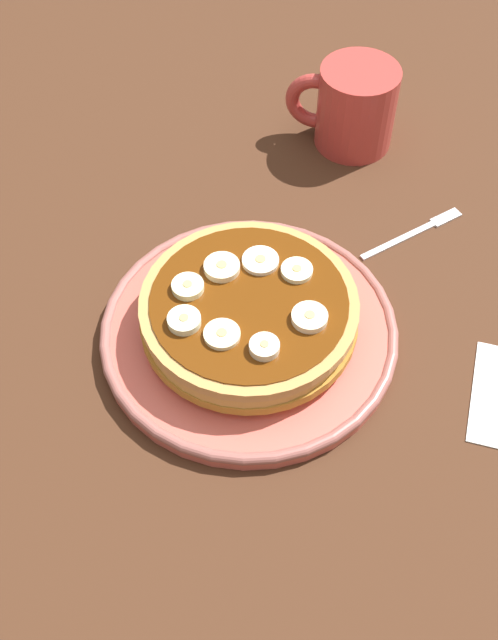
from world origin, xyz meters
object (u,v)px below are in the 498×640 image
at_px(pancake_stack, 249,313).
at_px(banana_slice_2, 258,261).
at_px(banana_slice_0, 184,321).
at_px(banana_slice_1, 297,271).
at_px(banana_slice_3, 309,318).
at_px(banana_slice_4, 222,268).
at_px(coffee_mug, 353,106).
at_px(fork, 418,230).
at_px(banana_slice_6, 264,347).
at_px(banana_slice_7, 222,335).
at_px(plate, 249,331).
at_px(banana_slice_5, 189,284).

relative_size(pancake_stack, banana_slice_2, 5.97).
xyz_separation_m(banana_slice_0, banana_slice_1, (-0.08, -0.08, -0.00)).
height_order(banana_slice_3, banana_slice_4, same).
xyz_separation_m(pancake_stack, banana_slice_3, (-0.06, 0.01, 0.02)).
height_order(banana_slice_0, coffee_mug, coffee_mug).
bearing_deg(banana_slice_0, fork, -131.94).
xyz_separation_m(pancake_stack, coffee_mug, (-0.05, -0.31, 0.01)).
relative_size(banana_slice_1, coffee_mug, 0.23).
distance_m(banana_slice_1, banana_slice_6, 0.09).
distance_m(banana_slice_6, banana_slice_7, 0.04).
bearing_deg(banana_slice_3, fork, -114.95).
height_order(banana_slice_1, banana_slice_6, banana_slice_6).
relative_size(plate, banana_slice_7, 8.73).
height_order(plate, fork, plate).
xyz_separation_m(banana_slice_0, banana_slice_6, (-0.07, 0.01, 0.00)).
bearing_deg(banana_slice_6, banana_slice_4, -53.80).
bearing_deg(banana_slice_5, plate, 176.45).
height_order(pancake_stack, banana_slice_1, banana_slice_1).
height_order(banana_slice_1, banana_slice_5, banana_slice_5).
relative_size(banana_slice_1, fork, 0.30).
relative_size(banana_slice_2, banana_slice_3, 1.07).
bearing_deg(banana_slice_3, banana_slice_4, -23.36).
bearing_deg(banana_slice_5, banana_slice_0, 100.37).
xyz_separation_m(banana_slice_2, banana_slice_7, (0.01, 0.09, 0.00)).
relative_size(plate, fork, 2.83).
bearing_deg(fork, banana_slice_2, 41.65).
distance_m(banana_slice_0, banana_slice_2, 0.10).
height_order(banana_slice_6, fork, banana_slice_6).
bearing_deg(banana_slice_6, fork, -117.57).
xyz_separation_m(pancake_stack, banana_slice_5, (0.06, -0.00, 0.02)).
xyz_separation_m(banana_slice_3, fork, (-0.09, -0.19, -0.06)).
xyz_separation_m(plate, banana_slice_6, (-0.03, 0.05, 0.05)).
height_order(banana_slice_2, banana_slice_5, banana_slice_5).
xyz_separation_m(banana_slice_2, banana_slice_4, (0.03, 0.02, 0.00)).
xyz_separation_m(plate, banana_slice_0, (0.05, 0.04, 0.05)).
xyz_separation_m(banana_slice_2, banana_slice_3, (-0.06, 0.06, 0.00)).
distance_m(banana_slice_3, coffee_mug, 0.32).
bearing_deg(coffee_mug, banana_slice_3, 91.52).
bearing_deg(plate, pancake_stack, -73.24).
distance_m(banana_slice_4, coffee_mug, 0.29).
height_order(banana_slice_6, banana_slice_7, banana_slice_6).
bearing_deg(banana_slice_0, pancake_stack, -140.99).
relative_size(plate, banana_slice_0, 9.47).
xyz_separation_m(banana_slice_0, coffee_mug, (-0.10, -0.34, -0.01)).
distance_m(pancake_stack, coffee_mug, 0.31).
relative_size(banana_slice_2, banana_slice_5, 1.17).
height_order(plate, coffee_mug, coffee_mug).
bearing_deg(banana_slice_6, banana_slice_7, -8.36).
distance_m(banana_slice_0, banana_slice_7, 0.04).
relative_size(banana_slice_4, banana_slice_7, 1.04).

